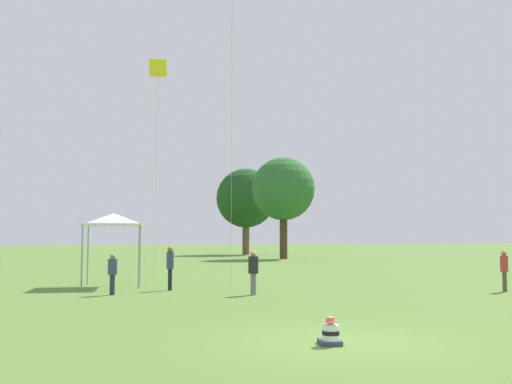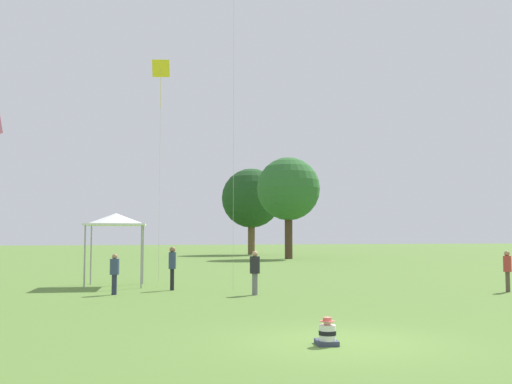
# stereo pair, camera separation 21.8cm
# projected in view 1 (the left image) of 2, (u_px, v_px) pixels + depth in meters

# --- Properties ---
(ground_plane) EXTENTS (300.00, 300.00, 0.00)m
(ground_plane) POSITION_uv_depth(u_px,v_px,m) (346.00, 342.00, 12.53)
(ground_plane) COLOR #567A33
(seated_toddler) EXTENTS (0.53, 0.61, 0.58)m
(seated_toddler) POSITION_uv_depth(u_px,v_px,m) (330.00, 334.00, 12.15)
(seated_toddler) COLOR #383D56
(seated_toddler) RESTS_ON ground
(person_standing_0) EXTENTS (0.44, 0.44, 1.64)m
(person_standing_0) POSITION_uv_depth(u_px,v_px,m) (504.00, 267.00, 23.99)
(person_standing_0) COLOR brown
(person_standing_0) RESTS_ON ground
(person_standing_1) EXTENTS (0.43, 0.43, 1.78)m
(person_standing_1) POSITION_uv_depth(u_px,v_px,m) (170.00, 264.00, 24.63)
(person_standing_1) COLOR black
(person_standing_1) RESTS_ON ground
(person_standing_2) EXTENTS (0.49, 0.49, 1.55)m
(person_standing_2) POSITION_uv_depth(u_px,v_px,m) (113.00, 271.00, 22.69)
(person_standing_2) COLOR #282D42
(person_standing_2) RESTS_ON ground
(person_standing_3) EXTENTS (0.53, 0.53, 1.66)m
(person_standing_3) POSITION_uv_depth(u_px,v_px,m) (253.00, 269.00, 22.65)
(person_standing_3) COLOR slate
(person_standing_3) RESTS_ON ground
(canopy_tent) EXTENTS (2.98, 2.98, 3.25)m
(canopy_tent) POSITION_uv_depth(u_px,v_px,m) (113.00, 220.00, 26.72)
(canopy_tent) COLOR white
(canopy_tent) RESTS_ON ground
(kite_0) EXTENTS (0.94, 0.57, 11.16)m
(kite_0) POSITION_uv_depth(u_px,v_px,m) (158.00, 77.00, 30.35)
(kite_0) COLOR yellow
(kite_0) RESTS_ON ground
(distant_tree_0) EXTENTS (6.32, 6.32, 10.15)m
(distant_tree_0) POSITION_uv_depth(u_px,v_px,m) (283.00, 189.00, 59.89)
(distant_tree_0) COLOR #473323
(distant_tree_0) RESTS_ON ground
(distant_tree_1) EXTENTS (7.31, 7.31, 10.62)m
(distant_tree_1) POSITION_uv_depth(u_px,v_px,m) (246.00, 198.00, 73.84)
(distant_tree_1) COLOR brown
(distant_tree_1) RESTS_ON ground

